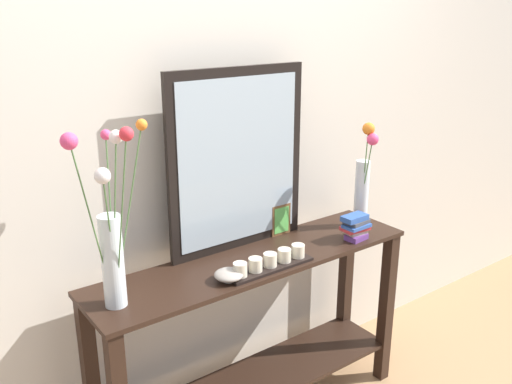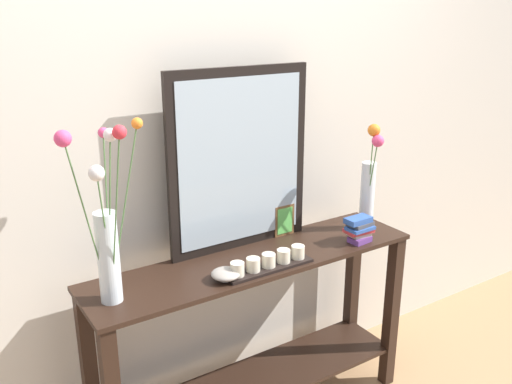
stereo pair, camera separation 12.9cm
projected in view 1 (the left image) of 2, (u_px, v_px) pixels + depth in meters
name	position (u px, v px, depth m)	size (l,w,h in m)	color
wall_back	(215.00, 124.00, 2.41)	(6.40, 0.08, 2.70)	beige
console_table	(256.00, 325.00, 2.45)	(1.48, 0.36, 0.82)	black
mirror_leaning	(238.00, 161.00, 2.35)	(0.67, 0.03, 0.78)	black
tall_vase_left	(111.00, 237.00, 1.88)	(0.30, 0.25, 0.66)	silver
vase_right	(363.00, 183.00, 2.62)	(0.10, 0.14, 0.52)	silver
candle_tray	(270.00, 262.00, 2.24)	(0.39, 0.09, 0.07)	black
picture_frame_small	(281.00, 220.00, 2.57)	(0.11, 0.01, 0.15)	brown
decorative_bowl	(229.00, 275.00, 2.14)	(0.12, 0.12, 0.05)	#9E9389
book_stack	(356.00, 226.00, 2.52)	(0.14, 0.10, 0.12)	#663884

